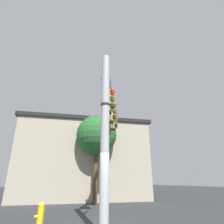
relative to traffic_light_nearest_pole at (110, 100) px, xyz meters
name	(u,v)px	position (x,y,z in m)	size (l,w,h in m)	color
signal_pole	(105,133)	(1.23, 1.14, -2.00)	(0.31, 0.31, 6.43)	#ADB2B7
mast_arm	(111,95)	(-0.80, -0.77, 0.80)	(0.21, 0.21, 5.57)	#ADB2B7
traffic_light_nearest_pole	(110,100)	(0.00, 0.00, 0.00)	(0.54, 0.49, 1.31)	black
traffic_light_mid_inner	(112,112)	(-1.19, -1.12, 0.00)	(0.54, 0.49, 1.31)	black
traffic_light_mid_outer	(114,121)	(-2.38, -2.24, 0.00)	(0.54, 0.49, 1.31)	black
street_name_sign	(106,108)	(1.02, 0.94, -0.93)	(1.06, 1.02, 0.22)	#147238
bird_flying	(103,79)	(-1.72, -2.62, 3.02)	(0.27, 0.34, 0.12)	#4C4742
storefront_building	(83,161)	(-4.83, -9.33, -1.92)	(13.67, 12.73, 6.57)	#A89E89
tree_by_storefront	(97,136)	(-3.14, -5.05, -0.41)	(3.08, 3.08, 6.39)	#4C3823
fire_hydrant	(40,214)	(2.07, -1.57, -4.80)	(0.35, 0.24, 0.82)	yellow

